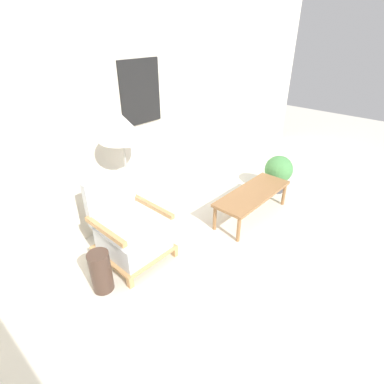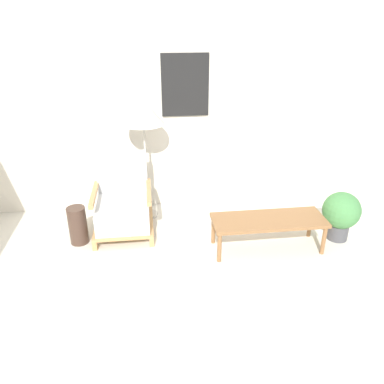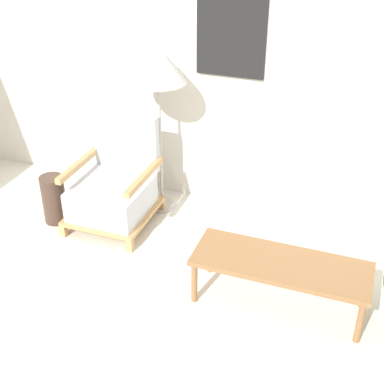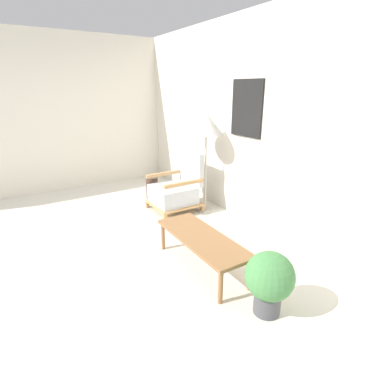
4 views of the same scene
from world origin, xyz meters
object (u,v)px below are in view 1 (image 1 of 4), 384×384
at_px(floor_lamp, 121,130).
at_px(coffee_table, 253,195).
at_px(potted_plant, 278,171).
at_px(armchair, 130,231).
at_px(vase, 101,272).

bearing_deg(floor_lamp, coffee_table, -35.55).
relative_size(floor_lamp, potted_plant, 2.60).
xyz_separation_m(armchair, coffee_table, (1.54, -0.56, 0.01)).
height_order(coffee_table, potted_plant, potted_plant).
bearing_deg(potted_plant, coffee_table, -173.81).
distance_m(floor_lamp, coffee_table, 1.82).
xyz_separation_m(floor_lamp, coffee_table, (1.26, -0.90, -0.96)).
bearing_deg(coffee_table, armchair, 160.12).
xyz_separation_m(floor_lamp, potted_plant, (2.11, -0.81, -0.96)).
distance_m(armchair, floor_lamp, 1.07).
bearing_deg(armchair, potted_plant, -10.97).
bearing_deg(floor_lamp, potted_plant, -20.90).
relative_size(armchair, vase, 2.07).
bearing_deg(potted_plant, armchair, 169.03).
relative_size(floor_lamp, coffee_table, 1.23).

